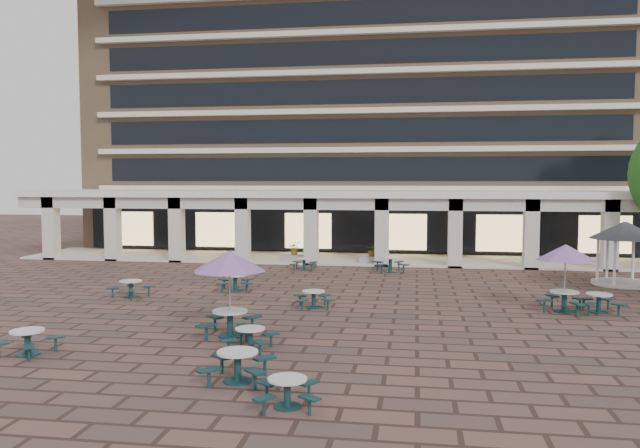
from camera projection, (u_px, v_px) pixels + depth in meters
The scene contains 18 objects.
ground at pixel (312, 307), 24.88m from camera, with size 120.00×120.00×0.00m, color brown.
apartment_building at pixel (365, 84), 49.10m from camera, with size 40.00×15.50×25.20m.
retail_arcade at pixel (350, 213), 39.26m from camera, with size 42.00×6.60×4.40m.
picnic_table_0 at pixel (28, 340), 17.98m from camera, with size 1.78×1.78×0.72m.
picnic_table_1 at pixel (287, 390), 13.80m from camera, with size 1.67×1.67×0.66m.
picnic_table_2 at pixel (238, 363), 15.56m from camera, with size 1.79×1.79×0.78m.
picnic_table_5 at pixel (250, 337), 18.47m from camera, with size 1.60×1.60×0.67m.
picnic_table_6 at pixel (230, 264), 19.95m from camera, with size 2.39×2.39×2.76m.
picnic_table_7 at pixel (599, 301), 23.73m from camera, with size 1.70×1.70×0.73m.
picnic_table_8 at pixel (131, 287), 26.87m from camera, with size 1.93×1.93×0.72m.
picnic_table_9 at pixel (235, 281), 28.43m from camera, with size 1.89×1.89×0.74m.
picnic_table_10 at pixel (314, 298), 24.62m from camera, with size 1.78×1.78×0.68m.
picnic_table_11 at pixel (565, 255), 23.75m from camera, with size 2.24×2.24×2.58m.
picnic_table_12 at pixel (304, 263), 35.00m from camera, with size 1.57×1.57×0.68m.
picnic_table_13 at pixel (390, 263), 34.29m from camera, with size 2.14×2.14×0.83m.
gazebo at pixel (625, 237), 29.99m from camera, with size 3.27×3.27×3.05m.
planter_left at pixel (295, 254), 38.04m from camera, with size 1.50×0.82×1.31m.
planter_right at pixel (372, 256), 37.33m from camera, with size 1.50×0.71×1.27m.
Camera 1 is at (4.09, -24.24, 5.03)m, focal length 35.00 mm.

